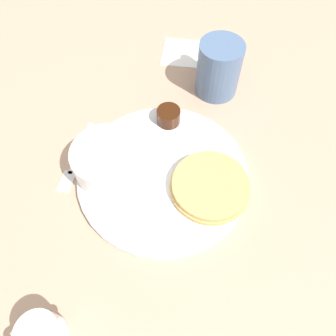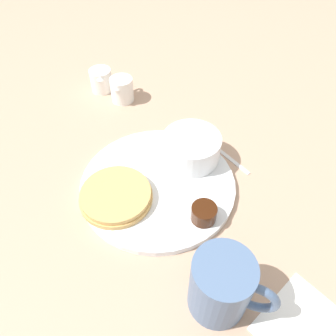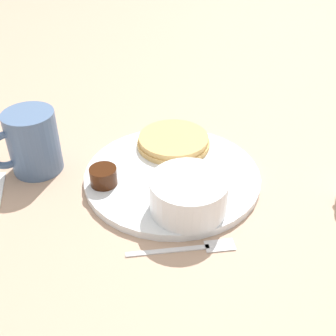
# 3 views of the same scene
# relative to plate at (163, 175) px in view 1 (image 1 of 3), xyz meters

# --- Properties ---
(ground_plane) EXTENTS (4.00, 4.00, 0.00)m
(ground_plane) POSITION_rel_plate_xyz_m (0.00, 0.00, -0.01)
(ground_plane) COLOR tan
(plate) EXTENTS (0.27, 0.27, 0.01)m
(plate) POSITION_rel_plate_xyz_m (0.00, 0.00, 0.00)
(plate) COLOR white
(plate) RESTS_ON ground_plane
(pancake_stack) EXTENTS (0.12, 0.12, 0.02)m
(pancake_stack) POSITION_rel_plate_xyz_m (-0.07, 0.02, 0.01)
(pancake_stack) COLOR tan
(pancake_stack) RESTS_ON plate
(bowl) EXTENTS (0.11, 0.11, 0.05)m
(bowl) POSITION_rel_plate_xyz_m (0.09, 0.00, 0.03)
(bowl) COLOR white
(bowl) RESTS_ON plate
(syrup_cup) EXTENTS (0.04, 0.04, 0.03)m
(syrup_cup) POSITION_rel_plate_xyz_m (0.00, -0.11, 0.02)
(syrup_cup) COLOR #38190A
(syrup_cup) RESTS_ON plate
(butter_ramekin) EXTENTS (0.05, 0.05, 0.04)m
(butter_ramekin) POSITION_rel_plate_xyz_m (0.10, -0.01, 0.02)
(butter_ramekin) COLOR white
(butter_ramekin) RESTS_ON plate
(coffee_mug) EXTENTS (0.08, 0.11, 0.10)m
(coffee_mug) POSITION_rel_plate_xyz_m (-0.08, -0.20, 0.04)
(coffee_mug) COLOR slate
(coffee_mug) RESTS_ON ground_plane
(creamer_pitcher_near) EXTENTS (0.07, 0.05, 0.06)m
(creamer_pitcher_near) POSITION_rel_plate_xyz_m (0.12, 0.24, 0.02)
(creamer_pitcher_near) COLOR white
(creamer_pitcher_near) RESTS_ON ground_plane
(fork) EXTENTS (0.03, 0.14, 0.00)m
(fork) POSITION_rel_plate_xyz_m (0.15, -0.01, -0.00)
(fork) COLOR silver
(fork) RESTS_ON ground_plane
(napkin) EXTENTS (0.12, 0.09, 0.00)m
(napkin) POSITION_rel_plate_xyz_m (-0.03, -0.30, -0.00)
(napkin) COLOR white
(napkin) RESTS_ON ground_plane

